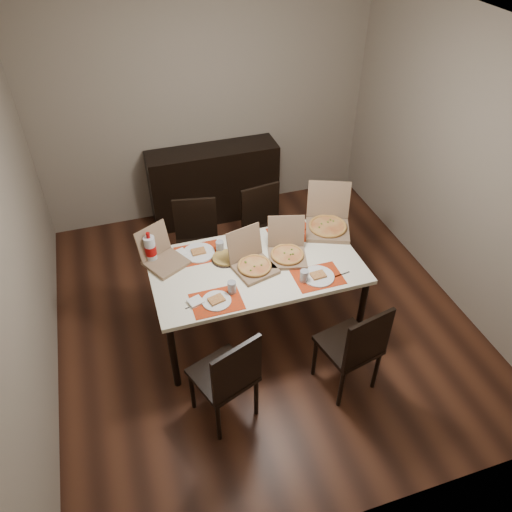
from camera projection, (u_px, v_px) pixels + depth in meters
name	position (u px, v px, depth m)	size (l,w,h in m)	color
ground	(261.00, 314.00, 4.88)	(3.80, 4.00, 0.02)	#462315
room_walls	(246.00, 130.00, 4.10)	(3.84, 4.02, 2.62)	gray
sideboard	(214.00, 184.00, 5.90)	(1.50, 0.40, 0.90)	black
dining_table	(256.00, 271.00, 4.33)	(1.80, 1.00, 0.75)	white
chair_near_left	(228.00, 376.00, 3.68)	(0.54, 0.54, 0.93)	black
chair_near_right	(355.00, 346.00, 3.90)	(0.50, 0.50, 0.93)	black
chair_far_left	(197.00, 241.00, 4.94)	(0.49, 0.49, 0.93)	black
chair_far_right	(265.00, 227.00, 5.13)	(0.48, 0.48, 0.93)	black
setting_near_left	(218.00, 297.00, 3.95)	(0.45, 0.30, 0.11)	red
setting_near_right	(315.00, 276.00, 4.14)	(0.48, 0.30, 0.11)	red
setting_far_left	(202.00, 251.00, 4.40)	(0.48, 0.30, 0.11)	red
setting_far_right	(287.00, 234.00, 4.60)	(0.45, 0.30, 0.11)	red
napkin_loose	(258.00, 270.00, 4.23)	(0.12, 0.11, 0.02)	white
pizza_box_center	(253.00, 263.00, 4.23)	(0.40, 0.43, 0.32)	#7D6148
pizza_box_right	(328.00, 223.00, 4.66)	(0.53, 0.56, 0.40)	#7D6148
pizza_box_left	(163.00, 257.00, 4.28)	(0.44, 0.45, 0.31)	#7D6148
pizza_box_extra	(287.00, 251.00, 4.35)	(0.40, 0.43, 0.32)	#7D6148
faina_plate	(225.00, 258.00, 4.34)	(0.24, 0.24, 0.03)	black
dip_bowl	(255.00, 250.00, 4.42)	(0.12, 0.12, 0.03)	white
soda_bottle	(150.00, 249.00, 4.25)	(0.10, 0.10, 0.30)	silver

